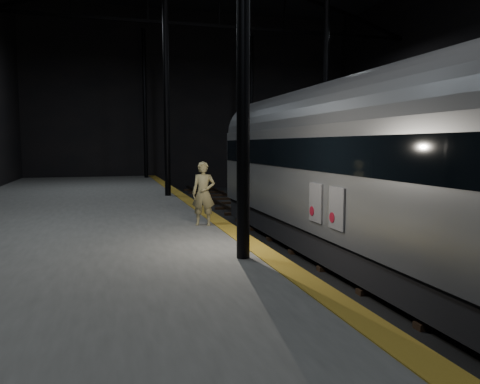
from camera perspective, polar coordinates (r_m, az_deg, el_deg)
name	(u,v)px	position (r m, az deg, el deg)	size (l,w,h in m)	color
ground	(326,251)	(14.66, 10.40, -7.13)	(44.00, 44.00, 0.00)	black
platform_left	(65,250)	(13.14, -20.59, -6.68)	(9.00, 43.80, 1.00)	#525250
tactile_strip	(222,224)	(13.36, -2.15, -3.90)	(0.50, 43.80, 0.01)	olive
track	(326,249)	(14.64, 10.41, -6.87)	(2.40, 43.00, 0.24)	#3F3328
train	(369,164)	(12.24, 15.50, 3.30)	(2.78, 18.55, 4.96)	gray
woman	(203,194)	(13.10, -4.48, -0.19)	(0.65, 0.43, 1.79)	#988D5D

